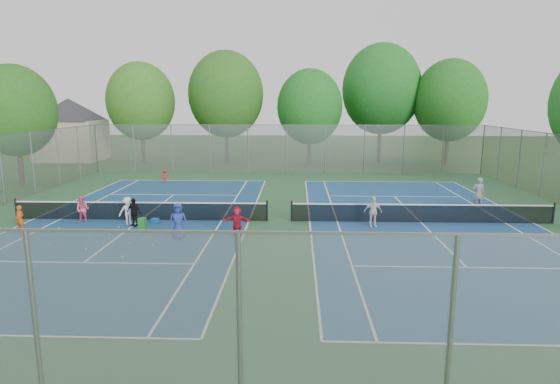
# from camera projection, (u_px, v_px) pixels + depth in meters

# --- Properties ---
(ground) EXTENTS (120.00, 120.00, 0.00)m
(ground) POSITION_uv_depth(u_px,v_px,m) (279.00, 221.00, 23.34)
(ground) COLOR #284E18
(ground) RESTS_ON ground
(court_pad) EXTENTS (32.00, 32.00, 0.01)m
(court_pad) POSITION_uv_depth(u_px,v_px,m) (279.00, 221.00, 23.34)
(court_pad) COLOR #295833
(court_pad) RESTS_ON ground
(court_left) EXTENTS (10.97, 23.77, 0.01)m
(court_left) POSITION_uv_depth(u_px,v_px,m) (141.00, 220.00, 23.59)
(court_left) COLOR navy
(court_left) RESTS_ON court_pad
(court_right) EXTENTS (10.97, 23.77, 0.01)m
(court_right) POSITION_uv_depth(u_px,v_px,m) (421.00, 222.00, 23.09)
(court_right) COLOR navy
(court_right) RESTS_ON court_pad
(net_left) EXTENTS (12.87, 0.10, 0.91)m
(net_left) POSITION_uv_depth(u_px,v_px,m) (140.00, 211.00, 23.50)
(net_left) COLOR black
(net_left) RESTS_ON ground
(net_right) EXTENTS (12.87, 0.10, 0.91)m
(net_right) POSITION_uv_depth(u_px,v_px,m) (421.00, 214.00, 23.00)
(net_right) COLOR black
(net_right) RESTS_ON ground
(fence_north) EXTENTS (32.00, 0.10, 4.00)m
(fence_north) POSITION_uv_depth(u_px,v_px,m) (287.00, 149.00, 38.65)
(fence_north) COLOR gray
(fence_north) RESTS_ON ground
(fence_south) EXTENTS (32.00, 0.10, 4.00)m
(fence_south) POSITION_uv_depth(u_px,v_px,m) (240.00, 356.00, 7.26)
(fence_south) COLOR gray
(fence_south) RESTS_ON ground
(house) EXTENTS (11.03, 11.03, 7.30)m
(house) POSITION_uv_depth(u_px,v_px,m) (69.00, 118.00, 46.86)
(house) COLOR #B7A88C
(house) RESTS_ON ground
(tree_nw) EXTENTS (6.40, 6.40, 9.58)m
(tree_nw) POSITION_uv_depth(u_px,v_px,m) (141.00, 101.00, 44.30)
(tree_nw) COLOR #443326
(tree_nw) RESTS_ON ground
(tree_nl) EXTENTS (7.20, 7.20, 10.69)m
(tree_nl) POSITION_uv_depth(u_px,v_px,m) (226.00, 94.00, 44.87)
(tree_nl) COLOR #443326
(tree_nl) RESTS_ON ground
(tree_nc) EXTENTS (6.00, 6.00, 8.85)m
(tree_nc) POSITION_uv_depth(u_px,v_px,m) (310.00, 107.00, 42.84)
(tree_nc) COLOR #443326
(tree_nc) RESTS_ON ground
(tree_nr) EXTENTS (7.60, 7.60, 11.42)m
(tree_nr) POSITION_uv_depth(u_px,v_px,m) (381.00, 89.00, 45.22)
(tree_nr) COLOR #443326
(tree_nr) RESTS_ON ground
(tree_ne) EXTENTS (6.60, 6.60, 9.77)m
(tree_ne) POSITION_uv_depth(u_px,v_px,m) (450.00, 100.00, 43.24)
(tree_ne) COLOR #443326
(tree_ne) RESTS_ON ground
(tree_side_w) EXTENTS (5.60, 5.60, 8.47)m
(tree_side_w) POSITION_uv_depth(u_px,v_px,m) (15.00, 111.00, 32.83)
(tree_side_w) COLOR #443326
(tree_side_w) RESTS_ON ground
(ball_crate) EXTENTS (0.39, 0.39, 0.26)m
(ball_crate) POSITION_uv_depth(u_px,v_px,m) (155.00, 221.00, 22.87)
(ball_crate) COLOR blue
(ball_crate) RESTS_ON ground
(ball_hopper) EXTENTS (0.33, 0.33, 0.63)m
(ball_hopper) POSITION_uv_depth(u_px,v_px,m) (142.00, 225.00, 21.50)
(ball_hopper) COLOR #24852A
(ball_hopper) RESTS_ON ground
(student_a) EXTENTS (0.53, 0.43, 1.26)m
(student_a) POSITION_uv_depth(u_px,v_px,m) (20.00, 219.00, 21.24)
(student_a) COLOR #DA5314
(student_a) RESTS_ON ground
(student_b) EXTENTS (0.65, 0.51, 1.33)m
(student_b) POSITION_uv_depth(u_px,v_px,m) (83.00, 209.00, 22.97)
(student_b) COLOR #F15D82
(student_b) RESTS_ON ground
(student_c) EXTENTS (1.01, 0.83, 1.36)m
(student_c) POSITION_uv_depth(u_px,v_px,m) (128.00, 211.00, 22.63)
(student_c) COLOR white
(student_c) RESTS_ON ground
(student_d) EXTENTS (0.87, 0.62, 1.37)m
(student_d) POSITION_uv_depth(u_px,v_px,m) (134.00, 212.00, 22.33)
(student_d) COLOR black
(student_d) RESTS_ON ground
(student_e) EXTENTS (0.86, 0.65, 1.59)m
(student_e) POSITION_uv_depth(u_px,v_px,m) (178.00, 221.00, 20.25)
(student_e) COLOR navy
(student_e) RESTS_ON ground
(student_f) EXTENTS (1.29, 0.53, 1.35)m
(student_f) POSITION_uv_depth(u_px,v_px,m) (237.00, 221.00, 20.69)
(student_f) COLOR red
(student_f) RESTS_ON ground
(child_far_baseline) EXTENTS (0.72, 0.50, 1.02)m
(child_far_baseline) POSITION_uv_depth(u_px,v_px,m) (165.00, 176.00, 34.15)
(child_far_baseline) COLOR #B2192A
(child_far_baseline) RESTS_ON ground
(instructor) EXTENTS (0.66, 0.44, 1.79)m
(instructor) POSITION_uv_depth(u_px,v_px,m) (478.00, 193.00, 25.81)
(instructor) COLOR gray
(instructor) RESTS_ON ground
(teen_court_b) EXTENTS (0.89, 0.44, 1.47)m
(teen_court_b) POSITION_uv_depth(u_px,v_px,m) (373.00, 212.00, 22.22)
(teen_court_b) COLOR silver
(teen_court_b) RESTS_ON ground
(tennis_ball_0) EXTENTS (0.07, 0.07, 0.07)m
(tennis_ball_0) POSITION_uv_depth(u_px,v_px,m) (8.00, 244.00, 19.57)
(tennis_ball_0) COLOR #A7C72E
(tennis_ball_0) RESTS_ON ground
(tennis_ball_1) EXTENTS (0.07, 0.07, 0.07)m
(tennis_ball_1) POSITION_uv_depth(u_px,v_px,m) (129.00, 243.00, 19.60)
(tennis_ball_1) COLOR yellow
(tennis_ball_1) RESTS_ON ground
(tennis_ball_2) EXTENTS (0.07, 0.07, 0.07)m
(tennis_ball_2) POSITION_uv_depth(u_px,v_px,m) (59.00, 229.00, 21.85)
(tennis_ball_2) COLOR #A4C12C
(tennis_ball_2) RESTS_ON ground
(tennis_ball_3) EXTENTS (0.07, 0.07, 0.07)m
(tennis_ball_3) POSITION_uv_depth(u_px,v_px,m) (49.00, 245.00, 19.32)
(tennis_ball_3) COLOR #C8D732
(tennis_ball_3) RESTS_ON ground
(tennis_ball_4) EXTENTS (0.07, 0.07, 0.07)m
(tennis_ball_4) POSITION_uv_depth(u_px,v_px,m) (120.00, 265.00, 17.06)
(tennis_ball_4) COLOR #BFD230
(tennis_ball_4) RESTS_ON ground
(tennis_ball_5) EXTENTS (0.07, 0.07, 0.07)m
(tennis_ball_5) POSITION_uv_depth(u_px,v_px,m) (61.00, 232.00, 21.28)
(tennis_ball_5) COLOR yellow
(tennis_ball_5) RESTS_ON ground
(tennis_ball_6) EXTENTS (0.07, 0.07, 0.07)m
(tennis_ball_6) POSITION_uv_depth(u_px,v_px,m) (153.00, 246.00, 19.26)
(tennis_ball_6) COLOR yellow
(tennis_ball_6) RESTS_ON ground
(tennis_ball_7) EXTENTS (0.07, 0.07, 0.07)m
(tennis_ball_7) POSITION_uv_depth(u_px,v_px,m) (119.00, 227.00, 22.09)
(tennis_ball_7) COLOR #DAEA36
(tennis_ball_7) RESTS_ON ground
(tennis_ball_8) EXTENTS (0.07, 0.07, 0.07)m
(tennis_ball_8) POSITION_uv_depth(u_px,v_px,m) (110.00, 235.00, 20.85)
(tennis_ball_8) COLOR #B8E034
(tennis_ball_8) RESTS_ON ground
(tennis_ball_10) EXTENTS (0.07, 0.07, 0.07)m
(tennis_ball_10) POSITION_uv_depth(u_px,v_px,m) (122.00, 257.00, 17.85)
(tennis_ball_10) COLOR yellow
(tennis_ball_10) RESTS_ON ground
(tennis_ball_11) EXTENTS (0.07, 0.07, 0.07)m
(tennis_ball_11) POSITION_uv_depth(u_px,v_px,m) (86.00, 250.00, 18.78)
(tennis_ball_11) COLOR yellow
(tennis_ball_11) RESTS_ON ground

